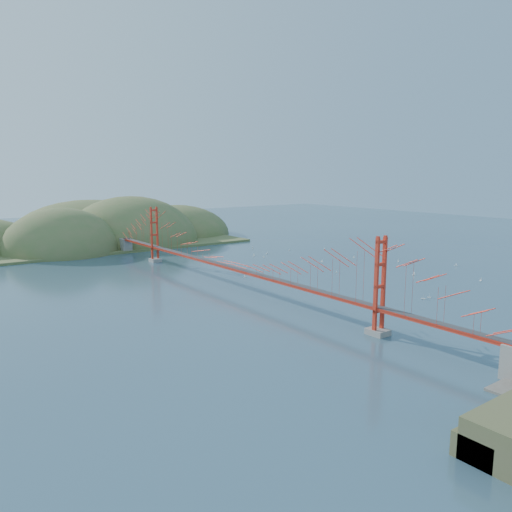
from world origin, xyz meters
TOP-DOWN VIEW (x-y plane):
  - ground at (0.00, 0.00)m, footprint 320.00×320.00m
  - bridge at (0.00, 0.18)m, footprint 2.20×94.40m
  - far_headlands at (2.21, 68.52)m, footprint 84.00×58.00m
  - sailboat_15 at (22.01, 20.76)m, footprint 0.45×0.50m
  - sailboat_10 at (18.57, -23.14)m, footprint 0.66×0.66m
  - sailboat_5 at (38.08, 8.65)m, footprint 0.45×0.53m
  - sailboat_17 at (41.46, 21.43)m, footprint 0.55×0.55m
  - sailboat_16 at (22.61, -1.18)m, footprint 0.57×0.57m
  - sailboat_0 at (23.07, -10.58)m, footprint 0.48×0.56m
  - sailboat_3 at (21.18, 23.42)m, footprint 0.66×0.60m
  - sailboat_8 at (27.53, 32.57)m, footprint 0.68×0.68m
  - sailboat_14 at (28.69, 9.07)m, footprint 0.51×0.58m
  - sailboat_12 at (25.56, 24.09)m, footprint 0.60×0.60m
  - sailboat_11 at (47.18, -10.75)m, footprint 0.63×0.63m
  - sailboat_2 at (32.58, -11.25)m, footprint 0.64×0.56m
  - sailboat_7 at (33.00, 24.95)m, footprint 0.52×0.52m
  - sailboat_9 at (35.19, -0.39)m, footprint 0.57×0.57m
  - sailboat_4 at (41.37, -0.89)m, footprint 0.66×0.66m
  - sailboat_13 at (37.82, -21.33)m, footprint 0.60×0.60m
  - sailboat_6 at (20.01, -23.15)m, footprint 0.60×0.60m
  - sailboat_extra_0 at (6.00, 5.58)m, footprint 0.51×0.49m

SIDE VIEW (x-z plane):
  - ground at x=0.00m, z-range 0.00..0.00m
  - far_headlands at x=2.21m, z-range -12.50..12.50m
  - sailboat_7 at x=33.00m, z-range -0.15..0.41m
  - sailboat_extra_0 at x=6.00m, z-range -0.15..0.42m
  - sailboat_15 at x=22.01m, z-range -0.15..0.42m
  - sailboat_16 at x=22.61m, z-range -0.16..0.44m
  - sailboat_9 at x=35.19m, z-range -0.16..0.44m
  - sailboat_5 at x=38.08m, z-range -0.16..0.44m
  - sailboat_17 at x=41.46m, z-range -0.17..0.45m
  - sailboat_13 at x=37.82m, z-range -0.17..0.46m
  - sailboat_0 at x=23.07m, z-range -0.17..0.46m
  - sailboat_12 at x=25.56m, z-range -0.18..0.47m
  - sailboat_14 at x=28.69m, z-range -0.18..0.47m
  - sailboat_6 at x=20.01m, z-range -0.18..0.48m
  - sailboat_11 at x=47.18m, z-range -0.18..0.48m
  - sailboat_4 at x=41.37m, z-range -0.20..0.50m
  - sailboat_8 at x=27.53m, z-range -0.20..0.51m
  - sailboat_2 at x=32.58m, z-range -0.21..0.52m
  - sailboat_10 at x=18.57m, z-range -0.21..0.52m
  - sailboat_3 at x=21.18m, z-range -0.21..0.53m
  - bridge at x=0.00m, z-range 1.01..13.01m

